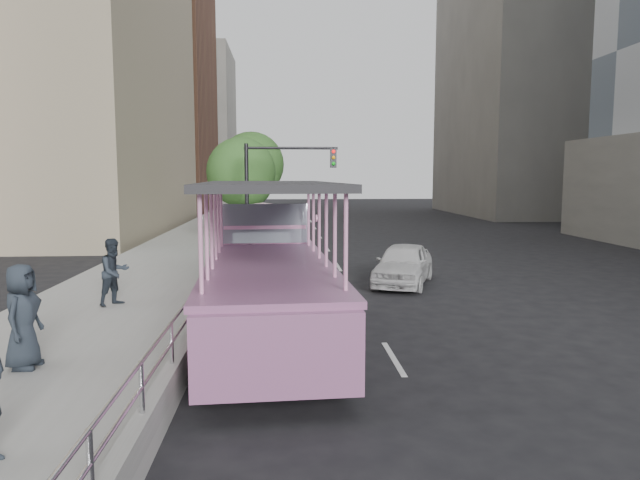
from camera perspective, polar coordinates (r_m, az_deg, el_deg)
ground at (r=13.90m, az=1.66°, el=-9.27°), size 160.00×160.00×0.00m
sidewalk at (r=24.03m, az=-14.42°, el=-2.42°), size 5.50×80.00×0.30m
kerb_wall at (r=15.78m, az=-10.44°, el=-5.68°), size 0.24×30.00×0.36m
guardrail at (r=15.66m, az=-10.49°, el=-3.30°), size 0.07×22.00×0.71m
duck_boat at (r=14.07m, az=-5.27°, el=-3.48°), size 3.23×11.05×3.63m
car at (r=20.01m, az=8.33°, el=-2.38°), size 3.12×4.55×1.44m
pedestrian_mid at (r=16.25m, az=-19.87°, el=-3.01°), size 1.08×1.11×1.80m
pedestrian_far at (r=11.63m, az=-27.62°, el=-6.77°), size 0.66×0.97×1.90m
parking_sign at (r=18.52m, az=-8.97°, el=-0.14°), size 0.12×0.59×2.64m
traffic_signal at (r=25.83m, az=-4.69°, el=5.82°), size 4.20×0.32×5.20m
street_tree_near at (r=29.32m, az=-7.71°, el=6.48°), size 3.52×3.52×5.72m
street_tree_far at (r=35.30m, az=-6.71°, el=7.27°), size 3.97×3.97×6.45m
midrise_brick at (r=64.24m, az=-19.35°, el=14.34°), size 18.00×16.00×26.00m
midrise_stone_a at (r=62.87m, az=23.21°, el=17.15°), size 20.00×20.00×32.00m
midrise_stone_b at (r=78.96m, az=-14.66°, el=10.75°), size 16.00×14.00×20.00m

